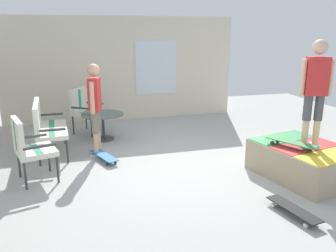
% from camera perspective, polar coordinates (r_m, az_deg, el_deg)
% --- Properties ---
extents(ground_plane, '(12.00, 12.00, 0.10)m').
position_cam_1_polar(ground_plane, '(6.07, 2.62, -7.33)').
color(ground_plane, '#A8A8A3').
extents(house_facade, '(0.23, 6.00, 2.64)m').
position_cam_1_polar(house_facade, '(9.26, -7.51, 9.23)').
color(house_facade, beige).
rests_on(house_facade, ground_plane).
extents(skate_ramp, '(1.85, 2.12, 0.52)m').
position_cam_1_polar(skate_ramp, '(6.07, 21.56, -5.30)').
color(skate_ramp, tan).
rests_on(skate_ramp, ground_plane).
extents(patio_bench, '(1.28, 0.61, 1.02)m').
position_cam_1_polar(patio_bench, '(6.90, -19.48, 0.41)').
color(patio_bench, '#38383D').
rests_on(patio_bench, ground_plane).
extents(patio_chair_near_house, '(0.82, 0.80, 1.02)m').
position_cam_1_polar(patio_chair_near_house, '(8.21, -13.66, 3.14)').
color(patio_chair_near_house, '#38383D').
rests_on(patio_chair_near_house, ground_plane).
extents(patio_chair_by_wall, '(0.75, 0.70, 1.02)m').
position_cam_1_polar(patio_chair_by_wall, '(5.74, -21.95, -2.80)').
color(patio_chair_by_wall, '#38383D').
rests_on(patio_chair_by_wall, ground_plane).
extents(patio_table, '(0.90, 0.90, 0.57)m').
position_cam_1_polar(patio_table, '(7.60, -10.58, 0.73)').
color(patio_table, '#38383D').
rests_on(patio_table, ground_plane).
extents(person_watching, '(0.46, 0.31, 1.72)m').
position_cam_1_polar(person_watching, '(6.52, -11.85, 3.69)').
color(person_watching, silver).
rests_on(person_watching, ground_plane).
extents(person_skater, '(0.31, 0.46, 1.65)m').
position_cam_1_polar(person_skater, '(5.70, 23.00, 5.94)').
color(person_skater, silver).
rests_on(person_skater, skate_ramp).
extents(skateboard_by_bench, '(0.82, 0.48, 0.10)m').
position_cam_1_polar(skateboard_by_bench, '(6.48, -10.43, -4.81)').
color(skateboard_by_bench, '#3372B2').
rests_on(skateboard_by_bench, ground_plane).
extents(skateboard_spare, '(0.82, 0.35, 0.10)m').
position_cam_1_polar(skateboard_spare, '(4.85, 19.83, -12.71)').
color(skateboard_spare, black).
rests_on(skateboard_spare, ground_plane).
extents(skateboard_on_ramp, '(0.81, 0.53, 0.10)m').
position_cam_1_polar(skateboard_on_ramp, '(5.76, 19.49, -2.55)').
color(skateboard_on_ramp, '#3F8C4C').
rests_on(skateboard_on_ramp, skate_ramp).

